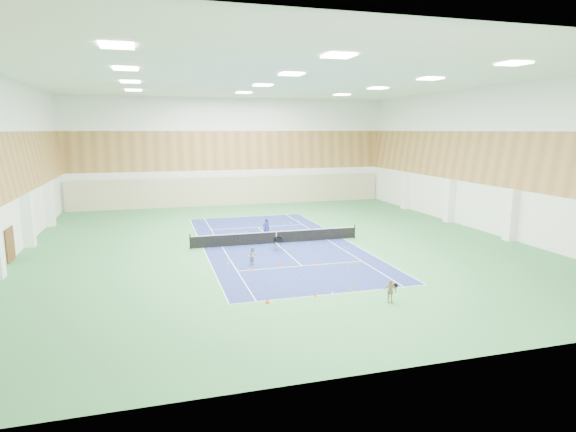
{
  "coord_description": "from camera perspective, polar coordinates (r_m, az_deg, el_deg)",
  "views": [
    {
      "loc": [
        -8.89,
        -34.28,
        8.45
      ],
      "look_at": [
        1.02,
        0.33,
        2.0
      ],
      "focal_mm": 30.0,
      "sensor_mm": 36.0,
      "label": 1
    }
  ],
  "objects": [
    {
      "name": "back_curtain",
      "position": [
        55.19,
        -6.58,
        2.96
      ],
      "size": [
        35.4,
        0.16,
        3.2
      ],
      "primitive_type": "cube",
      "color": "#C6B793",
      "rests_on": "ground"
    },
    {
      "name": "coach",
      "position": [
        37.33,
        -2.6,
        -1.54
      ],
      "size": [
        0.73,
        0.57,
        1.77
      ],
      "primitive_type": "imported",
      "rotation": [
        0.0,
        0.0,
        3.39
      ],
      "color": "navy",
      "rests_on": "ground"
    },
    {
      "name": "cone_svc_b",
      "position": [
        30.42,
        -0.92,
        -5.77
      ],
      "size": [
        0.19,
        0.19,
        0.21
      ],
      "primitive_type": "cone",
      "color": "#E13F0B",
      "rests_on": "ground"
    },
    {
      "name": "court_surface",
      "position": [
        36.41,
        -1.4,
        -3.26
      ],
      "size": [
        10.97,
        23.77,
        0.01
      ],
      "primitive_type": "cube",
      "color": "navy",
      "rests_on": "ground"
    },
    {
      "name": "tennis_balls_scatter",
      "position": [
        36.4,
        -1.4,
        -3.2
      ],
      "size": [
        10.57,
        22.77,
        0.07
      ],
      "primitive_type": null,
      "color": "yellow",
      "rests_on": "ground"
    },
    {
      "name": "cone_base_b",
      "position": [
        25.13,
        3.26,
        -9.28
      ],
      "size": [
        0.18,
        0.18,
        0.19
      ],
      "primitive_type": "cone",
      "color": "#FF530D",
      "rests_on": "ground"
    },
    {
      "name": "cone_base_a",
      "position": [
        24.13,
        -2.45,
        -10.04
      ],
      "size": [
        0.23,
        0.23,
        0.25
      ],
      "primitive_type": "cone",
      "color": "#F24A0C",
      "rests_on": "ground"
    },
    {
      "name": "door_left_b",
      "position": [
        36.21,
        -30.07,
        -2.95
      ],
      "size": [
        0.08,
        1.8,
        2.2
      ],
      "primitive_type": "cube",
      "color": "#593319",
      "rests_on": "ground"
    },
    {
      "name": "cone_base_d",
      "position": [
        27.31,
        12.24,
        -7.87
      ],
      "size": [
        0.2,
        0.2,
        0.22
      ],
      "primitive_type": "cone",
      "color": "#D7520B",
      "rests_on": "ground"
    },
    {
      "name": "cone_svc_d",
      "position": [
        31.22,
        7.58,
        -5.45
      ],
      "size": [
        0.18,
        0.18,
        0.2
      ],
      "primitive_type": "cone",
      "color": "#E0580B",
      "rests_on": "ground"
    },
    {
      "name": "cone_svc_c",
      "position": [
        30.9,
        3.47,
        -5.51
      ],
      "size": [
        0.21,
        0.21,
        0.23
      ],
      "primitive_type": "cone",
      "color": "#FF4E0D",
      "rests_on": "ground"
    },
    {
      "name": "cone_base_c",
      "position": [
        26.37,
        7.64,
        -8.34
      ],
      "size": [
        0.23,
        0.23,
        0.25
      ],
      "primitive_type": "cone",
      "color": "orange",
      "rests_on": "ground"
    },
    {
      "name": "room_shell",
      "position": [
        35.5,
        -1.44,
        6.2
      ],
      "size": [
        36.0,
        40.0,
        12.0
      ],
      "primitive_type": null,
      "color": "white",
      "rests_on": "ground"
    },
    {
      "name": "child_apron",
      "position": [
        24.64,
        12.0,
        -8.71
      ],
      "size": [
        0.73,
        0.52,
        1.16
      ],
      "primitive_type": "imported",
      "rotation": [
        0.0,
        0.0,
        -0.39
      ],
      "color": "tan",
      "rests_on": "ground"
    },
    {
      "name": "wood_cladding",
      "position": [
        35.42,
        -1.45,
        9.43
      ],
      "size": [
        36.0,
        40.0,
        8.0
      ],
      "primitive_type": null,
      "color": "#A2703C",
      "rests_on": "room_shell"
    },
    {
      "name": "child_court",
      "position": [
        30.59,
        -4.14,
        -4.73
      ],
      "size": [
        0.74,
        0.73,
        1.21
      ],
      "primitive_type": "imported",
      "rotation": [
        0.0,
        0.0,
        0.75
      ],
      "color": "gray",
      "rests_on": "ground"
    },
    {
      "name": "ground",
      "position": [
        36.41,
        -1.4,
        -3.27
      ],
      "size": [
        40.0,
        40.0,
        0.0
      ],
      "primitive_type": "plane",
      "color": "#327641",
      "rests_on": "ground"
    },
    {
      "name": "tennis_net",
      "position": [
        36.29,
        -1.4,
        -2.42
      ],
      "size": [
        12.8,
        0.1,
        1.1
      ],
      "primitive_type": null,
      "color": "black",
      "rests_on": "ground"
    },
    {
      "name": "ceiling_light_grid",
      "position": [
        35.59,
        -1.48,
        15.75
      ],
      "size": [
        21.4,
        25.4,
        0.06
      ],
      "primitive_type": null,
      "color": "white",
      "rests_on": "room_shell"
    },
    {
      "name": "cone_svc_a",
      "position": [
        29.4,
        -4.34,
        -6.38
      ],
      "size": [
        0.17,
        0.17,
        0.19
      ],
      "primitive_type": "cone",
      "color": "orange",
      "rests_on": "ground"
    },
    {
      "name": "ball_cart",
      "position": [
        34.26,
        -1.18,
        -3.31
      ],
      "size": [
        0.58,
        0.58,
        0.95
      ],
      "primitive_type": null,
      "rotation": [
        0.0,
        0.0,
        0.05
      ],
      "color": "black",
      "rests_on": "ground"
    }
  ]
}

